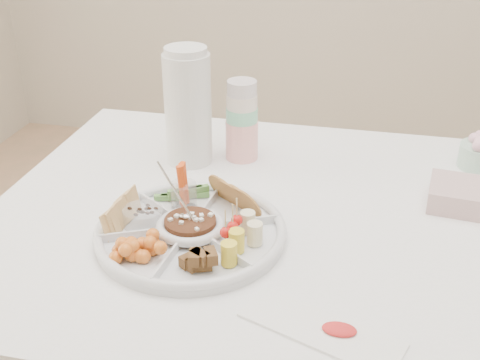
# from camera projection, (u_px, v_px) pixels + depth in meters

# --- Properties ---
(dining_table) EXTENTS (1.52, 1.02, 0.76)m
(dining_table) POSITION_uv_depth(u_px,v_px,m) (325.00, 354.00, 1.46)
(dining_table) COLOR white
(dining_table) RESTS_ON floor
(party_tray) EXTENTS (0.50, 0.50, 0.04)m
(party_tray) POSITION_uv_depth(u_px,v_px,m) (191.00, 229.00, 1.21)
(party_tray) COLOR white
(party_tray) RESTS_ON dining_table
(bean_dip) EXTENTS (0.14, 0.14, 0.04)m
(bean_dip) POSITION_uv_depth(u_px,v_px,m) (190.00, 226.00, 1.21)
(bean_dip) COLOR #33120A
(bean_dip) RESTS_ON party_tray
(tortillas) EXTENTS (0.12, 0.12, 0.06)m
(tortillas) POSITION_uv_depth(u_px,v_px,m) (238.00, 198.00, 1.28)
(tortillas) COLOR #AE6939
(tortillas) RESTS_ON party_tray
(carrot_cucumber) EXTENTS (0.15, 0.15, 0.10)m
(carrot_cucumber) POSITION_uv_depth(u_px,v_px,m) (182.00, 181.00, 1.30)
(carrot_cucumber) COLOR #E64B14
(carrot_cucumber) RESTS_ON party_tray
(pita_raisins) EXTENTS (0.15, 0.15, 0.06)m
(pita_raisins) POSITION_uv_depth(u_px,v_px,m) (131.00, 210.00, 1.24)
(pita_raisins) COLOR tan
(pita_raisins) RESTS_ON party_tray
(cherries) EXTENTS (0.16, 0.16, 0.05)m
(cherries) POSITION_uv_depth(u_px,v_px,m) (135.00, 248.00, 1.13)
(cherries) COLOR orange
(cherries) RESTS_ON party_tray
(granola_chunks) EXTENTS (0.12, 0.12, 0.04)m
(granola_chunks) POSITION_uv_depth(u_px,v_px,m) (200.00, 261.00, 1.09)
(granola_chunks) COLOR #422F12
(granola_chunks) RESTS_ON party_tray
(banana_tomato) EXTENTS (0.13, 0.13, 0.08)m
(banana_tomato) POSITION_uv_depth(u_px,v_px,m) (252.00, 224.00, 1.16)
(banana_tomato) COLOR #E3CB70
(banana_tomato) RESTS_ON party_tray
(cup_stack) EXTENTS (0.10, 0.10, 0.23)m
(cup_stack) POSITION_uv_depth(u_px,v_px,m) (242.00, 117.00, 1.50)
(cup_stack) COLOR #BDBDBD
(cup_stack) RESTS_ON dining_table
(thermos) EXTENTS (0.15, 0.15, 0.30)m
(thermos) POSITION_uv_depth(u_px,v_px,m) (188.00, 105.00, 1.47)
(thermos) COLOR silver
(thermos) RESTS_ON dining_table
(napkin_stack) EXTENTS (0.17, 0.15, 0.05)m
(napkin_stack) POSITION_uv_depth(u_px,v_px,m) (465.00, 196.00, 1.32)
(napkin_stack) COLOR #C19E9C
(napkin_stack) RESTS_ON dining_table
(placemat) EXTENTS (0.28, 0.18, 0.01)m
(placemat) POSITION_uv_depth(u_px,v_px,m) (320.00, 329.00, 0.98)
(placemat) COLOR white
(placemat) RESTS_ON dining_table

